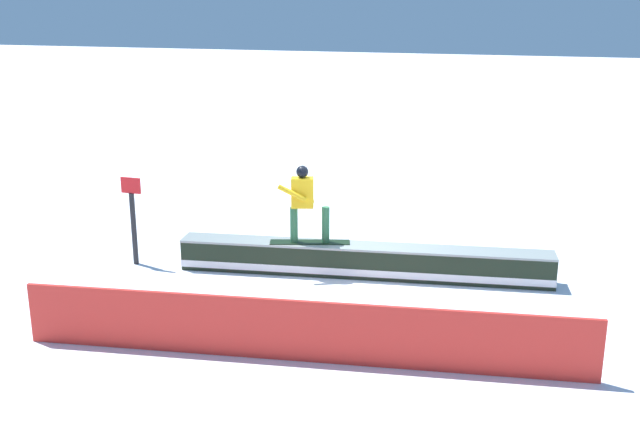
# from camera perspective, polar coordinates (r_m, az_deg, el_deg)

# --- Properties ---
(ground_plane) EXTENTS (120.00, 120.00, 0.00)m
(ground_plane) POSITION_cam_1_polar(r_m,az_deg,el_deg) (13.74, 3.32, -4.80)
(ground_plane) COLOR white
(grind_box) EXTENTS (6.82, 1.55, 0.59)m
(grind_box) POSITION_cam_1_polar(r_m,az_deg,el_deg) (13.64, 3.34, -3.74)
(grind_box) COLOR black
(grind_box) RESTS_ON ground_plane
(snowboarder) EXTENTS (1.49, 0.73, 1.45)m
(snowboarder) POSITION_cam_1_polar(r_m,az_deg,el_deg) (13.44, -1.20, 0.94)
(snowboarder) COLOR black
(snowboarder) RESTS_ON grind_box
(safety_fence) EXTENTS (8.01, 1.26, 0.91)m
(safety_fence) POSITION_cam_1_polar(r_m,az_deg,el_deg) (10.45, -1.52, -9.02)
(safety_fence) COLOR red
(safety_fence) RESTS_ON ground_plane
(trail_marker) EXTENTS (0.40, 0.10, 1.71)m
(trail_marker) POSITION_cam_1_polar(r_m,az_deg,el_deg) (14.48, -14.18, -0.33)
(trail_marker) COLOR #262628
(trail_marker) RESTS_ON ground_plane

